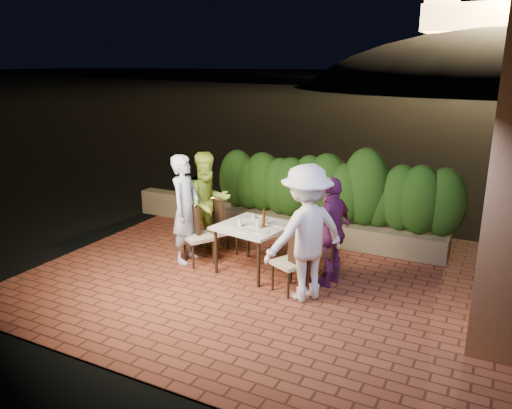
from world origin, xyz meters
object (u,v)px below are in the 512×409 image
Objects in this scene: dining_table at (253,248)px; chair_right_front at (290,261)px; chair_left_front at (199,236)px; beer_bottle at (264,218)px; diner_blue at (185,209)px; diner_white at (306,233)px; chair_right_back at (309,250)px; bowl at (260,218)px; chair_left_back at (223,229)px; diner_green at (208,203)px; parapet_lamp at (211,195)px; diner_purple at (332,232)px.

dining_table is 0.88m from chair_right_front.
chair_right_front is (1.71, -0.28, -0.01)m from chair_left_front.
diner_blue is at bearing -175.75° from beer_bottle.
beer_bottle is 0.98m from diner_white.
chair_right_front is 0.48× the size of diner_white.
beer_bottle is 0.84m from chair_right_front.
chair_right_back reaches higher than chair_right_front.
dining_table is 1.05× the size of chair_left_front.
diner_white is (1.08, -0.77, 0.17)m from bowl.
chair_left_back is 0.52m from diner_green.
dining_table is 0.90m from chair_right_back.
dining_table is 0.52× the size of diner_white.
diner_white is at bearing -37.97° from parapet_lamp.
chair_left_back is 2.09m from diner_white.
diner_white is at bearing -172.88° from chair_right_front.
diner_blue is 0.54m from diner_green.
chair_left_front is 1.06× the size of chair_left_back.
diner_purple is (1.99, -0.30, 0.36)m from chair_left_back.
chair_right_front is at bearing 6.11° from chair_left_back.
parapet_lamp is (-2.77, 1.72, 0.09)m from chair_right_back.
chair_right_front is at bearing -39.48° from parapet_lamp.
chair_right_front is at bearing -39.81° from bowl.
diner_blue reaches higher than diner_green.
chair_left_front is 0.97× the size of chair_right_back.
diner_white reaches higher than diner_blue.
beer_bottle is 2.03× the size of parapet_lamp.
diner_blue is (-2.05, -0.19, 0.40)m from chair_right_back.
parapet_lamp is at bearing 14.12° from diner_blue.
chair_right_back is 0.51× the size of diner_white.
parapet_lamp is at bearing 138.76° from beer_bottle.
diner_green is at bearing -15.52° from diner_blue.
beer_bottle is 0.30× the size of chair_right_back.
beer_bottle reaches higher than chair_right_front.
beer_bottle reaches higher than dining_table.
chair_right_front is 0.49m from chair_right_back.
chair_right_back is (0.10, 0.47, 0.03)m from chair_right_front.
chair_right_front is 3.46m from parapet_lamp.
diner_blue reaches higher than chair_left_back.
chair_left_front is at bearing -66.72° from diner_white.
beer_bottle is at bearing -53.63° from bowl.
diner_purple is 3.53m from parapet_lamp.
beer_bottle is at bearing -92.24° from diner_blue.
chair_left_back is at bearing 7.84° from chair_right_back.
bowl is 1.05m from diner_green.
chair_right_back reaches higher than parapet_lamp.
diner_blue is at bearing -92.74° from chair_left_back.
diner_green is at bearing -79.28° from diner_white.
bowl is at bearing -14.14° from chair_right_front.
chair_left_front is 0.55m from chair_left_back.
chair_right_back is at bearing 5.03° from dining_table.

